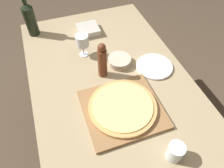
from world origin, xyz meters
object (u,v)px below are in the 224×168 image
Objects in this scene: pepper_mill at (102,61)px; small_bowl at (119,61)px; pizza at (123,107)px; wine_bottle at (30,18)px; wine_glass at (82,41)px.

small_bowl is (0.13, 0.05, -0.09)m from pepper_mill.
pizza is 1.54× the size of pepper_mill.
wine_bottle is 2.03× the size of wine_glass.
wine_bottle is at bearing 121.94° from pepper_mill.
pepper_mill reaches higher than small_bowl.
pizza is 2.47× the size of small_bowl.
small_bowl is at bearing 71.90° from pizza.
small_bowl is (0.19, -0.16, -0.09)m from wine_glass.
wine_bottle is 1.33× the size of pepper_mill.
pizza is at bearing -80.62° from wine_glass.
wine_glass reaches higher than pizza.
pizza is 0.90m from wine_bottle.
wine_bottle reaches higher than pizza.
small_bowl is at bearing 23.07° from pepper_mill.
wine_bottle reaches higher than pepper_mill.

